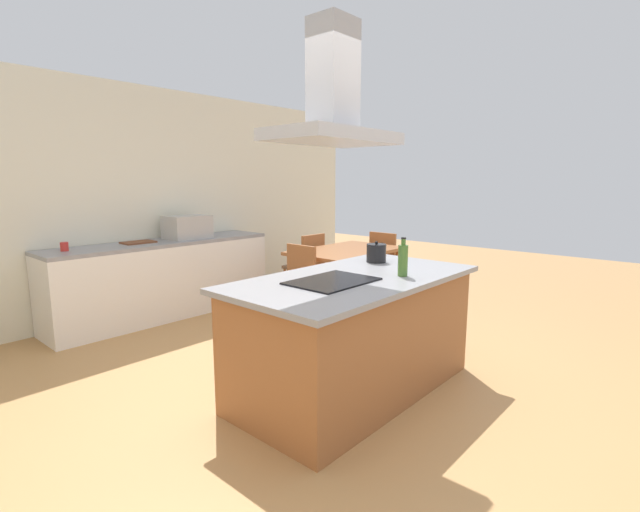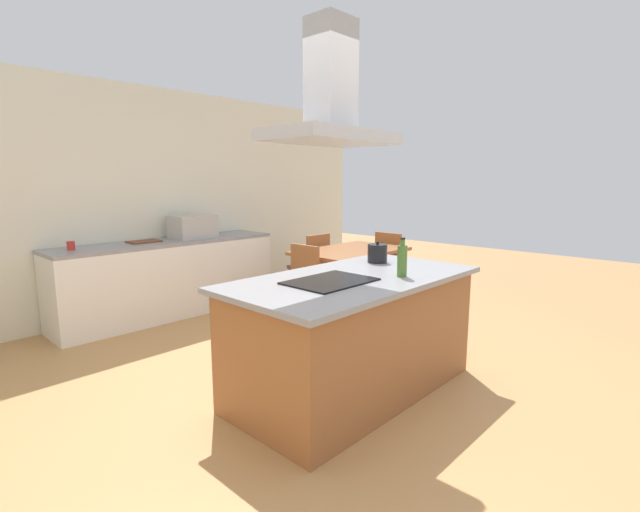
# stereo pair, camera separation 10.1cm
# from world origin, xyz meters

# --- Properties ---
(ground) EXTENTS (16.00, 16.00, 0.00)m
(ground) POSITION_xyz_m (0.00, 1.50, 0.00)
(ground) COLOR tan
(wall_back) EXTENTS (7.20, 0.10, 2.70)m
(wall_back) POSITION_xyz_m (0.00, 3.25, 1.35)
(wall_back) COLOR silver
(wall_back) RESTS_ON ground
(kitchen_island) EXTENTS (2.00, 1.05, 0.90)m
(kitchen_island) POSITION_xyz_m (0.00, 0.00, 0.45)
(kitchen_island) COLOR #995B33
(kitchen_island) RESTS_ON ground
(cooktop) EXTENTS (0.60, 0.44, 0.01)m
(cooktop) POSITION_xyz_m (-0.27, 0.00, 0.91)
(cooktop) COLOR black
(cooktop) RESTS_ON kitchen_island
(tea_kettle) EXTENTS (0.22, 0.17, 0.18)m
(tea_kettle) POSITION_xyz_m (0.59, 0.22, 0.98)
(tea_kettle) COLOR black
(tea_kettle) RESTS_ON kitchen_island
(olive_oil_bottle) EXTENTS (0.07, 0.07, 0.29)m
(olive_oil_bottle) POSITION_xyz_m (0.24, -0.26, 1.02)
(olive_oil_bottle) COLOR #47722D
(olive_oil_bottle) RESTS_ON kitchen_island
(back_counter) EXTENTS (2.63, 0.62, 0.90)m
(back_counter) POSITION_xyz_m (0.05, 2.88, 0.45)
(back_counter) COLOR white
(back_counter) RESTS_ON ground
(countertop_microwave) EXTENTS (0.50, 0.38, 0.28)m
(countertop_microwave) POSITION_xyz_m (0.39, 2.88, 1.04)
(countertop_microwave) COLOR #B2AFAA
(countertop_microwave) RESTS_ON back_counter
(coffee_mug_red) EXTENTS (0.08, 0.08, 0.09)m
(coffee_mug_red) POSITION_xyz_m (-0.99, 2.92, 0.95)
(coffee_mug_red) COLOR red
(coffee_mug_red) RESTS_ON back_counter
(cutting_board) EXTENTS (0.34, 0.24, 0.02)m
(cutting_board) POSITION_xyz_m (-0.21, 2.93, 0.91)
(cutting_board) COLOR brown
(cutting_board) RESTS_ON back_counter
(dining_table) EXTENTS (1.40, 0.90, 0.75)m
(dining_table) POSITION_xyz_m (1.76, 1.49, 0.67)
(dining_table) COLOR #995B33
(dining_table) RESTS_ON ground
(chair_at_right_end) EXTENTS (0.42, 0.42, 0.89)m
(chair_at_right_end) POSITION_xyz_m (2.68, 1.49, 0.51)
(chair_at_right_end) COLOR brown
(chair_at_right_end) RESTS_ON ground
(chair_facing_back_wall) EXTENTS (0.42, 0.42, 0.89)m
(chair_facing_back_wall) POSITION_xyz_m (1.76, 2.15, 0.51)
(chair_facing_back_wall) COLOR brown
(chair_facing_back_wall) RESTS_ON ground
(chair_at_left_end) EXTENTS (0.42, 0.42, 0.89)m
(chair_at_left_end) POSITION_xyz_m (0.85, 1.49, 0.51)
(chair_at_left_end) COLOR brown
(chair_at_left_end) RESTS_ON ground
(range_hood) EXTENTS (0.90, 0.55, 0.78)m
(range_hood) POSITION_xyz_m (-0.27, 0.00, 2.10)
(range_hood) COLOR #ADADB2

